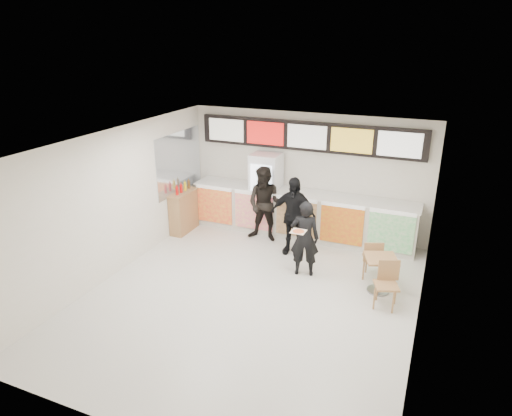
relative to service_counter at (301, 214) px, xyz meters
The scene contains 15 objects.
floor 3.15m from the service_counter, 90.00° to the right, with size 7.00×7.00×0.00m, color beige.
ceiling 3.93m from the service_counter, 90.00° to the right, with size 7.00×7.00×0.00m, color white.
wall_back 1.01m from the service_counter, 90.00° to the left, with size 6.00×6.00×0.00m, color silver.
wall_left 4.41m from the service_counter, 134.13° to the right, with size 7.00×7.00×0.00m, color silver.
wall_right 4.41m from the service_counter, 45.87° to the right, with size 7.00×7.00×0.00m, color silver.
service_counter is the anchor object (origin of this frame).
menu_board 1.90m from the service_counter, 90.00° to the left, with size 5.50×0.14×0.70m.
drinks_fridge 1.03m from the service_counter, behind, with size 0.70×0.67×2.00m.
mirror_panel 3.28m from the service_counter, 167.87° to the right, with size 0.01×2.00×1.50m, color #B2B7BF.
customer_main 1.96m from the service_counter, 70.31° to the right, with size 0.59×0.39×1.62m, color black.
customer_left 0.97m from the service_counter, 143.34° to the right, with size 0.89×0.69×1.83m, color black.
customer_mid 1.02m from the service_counter, 83.45° to the right, with size 1.06×0.44×1.81m, color black.
pizza_slice 2.44m from the service_counter, 73.97° to the right, with size 0.36×0.36×0.02m.
cafe_table 2.94m from the service_counter, 41.23° to the right, with size 0.91×1.54×0.87m.
condiment_ledge 2.94m from the service_counter, 163.28° to the right, with size 0.38×0.94×1.25m.
Camera 1 is at (3.02, -6.94, 4.70)m, focal length 32.00 mm.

